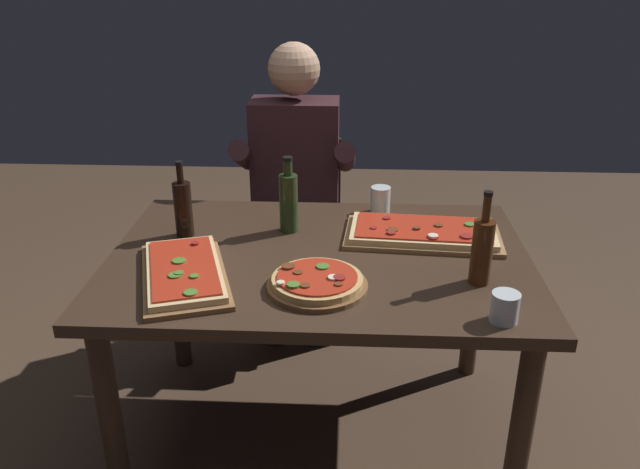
# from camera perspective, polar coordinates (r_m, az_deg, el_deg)

# --- Properties ---
(ground_plane) EXTENTS (6.40, 6.40, 0.00)m
(ground_plane) POSITION_cam_1_polar(r_m,az_deg,el_deg) (2.53, -0.06, -17.05)
(ground_plane) COLOR #4C3828
(dining_table) EXTENTS (1.40, 0.96, 0.74)m
(dining_table) POSITION_cam_1_polar(r_m,az_deg,el_deg) (2.16, -0.07, -4.06)
(dining_table) COLOR #3D2B1E
(dining_table) RESTS_ON ground_plane
(pizza_rectangular_front) EXTENTS (0.56, 0.32, 0.05)m
(pizza_rectangular_front) POSITION_cam_1_polar(r_m,az_deg,el_deg) (2.26, 9.22, 0.17)
(pizza_rectangular_front) COLOR olive
(pizza_rectangular_front) RESTS_ON dining_table
(pizza_rectangular_left) EXTENTS (0.39, 0.54, 0.05)m
(pizza_rectangular_left) POSITION_cam_1_polar(r_m,az_deg,el_deg) (2.00, -12.12, -3.35)
(pizza_rectangular_left) COLOR brown
(pizza_rectangular_left) RESTS_ON dining_table
(pizza_round_far) EXTENTS (0.30, 0.30, 0.05)m
(pizza_round_far) POSITION_cam_1_polar(r_m,az_deg,el_deg) (1.90, -0.26, -4.32)
(pizza_round_far) COLOR brown
(pizza_round_far) RESTS_ON dining_table
(wine_bottle_dark) EXTENTS (0.06, 0.06, 0.28)m
(wine_bottle_dark) POSITION_cam_1_polar(r_m,az_deg,el_deg) (2.27, -12.21, 2.36)
(wine_bottle_dark) COLOR black
(wine_bottle_dark) RESTS_ON dining_table
(oil_bottle_amber) EXTENTS (0.07, 0.07, 0.28)m
(oil_bottle_amber) POSITION_cam_1_polar(r_m,az_deg,el_deg) (2.26, -2.84, 3.03)
(oil_bottle_amber) COLOR #233819
(oil_bottle_amber) RESTS_ON dining_table
(vinegar_bottle_green) EXTENTS (0.06, 0.06, 0.30)m
(vinegar_bottle_green) POSITION_cam_1_polar(r_m,az_deg,el_deg) (1.96, 14.36, -1.32)
(vinegar_bottle_green) COLOR #47230F
(vinegar_bottle_green) RESTS_ON dining_table
(tumbler_near_camera) EXTENTS (0.08, 0.08, 0.10)m
(tumbler_near_camera) POSITION_cam_1_polar(r_m,az_deg,el_deg) (2.46, 5.45, 2.99)
(tumbler_near_camera) COLOR silver
(tumbler_near_camera) RESTS_ON dining_table
(tumbler_far_side) EXTENTS (0.08, 0.08, 0.09)m
(tumbler_far_side) POSITION_cam_1_polar(r_m,az_deg,el_deg) (1.80, 16.28, -6.32)
(tumbler_far_side) COLOR silver
(tumbler_far_side) RESTS_ON dining_table
(diner_chair) EXTENTS (0.44, 0.44, 0.87)m
(diner_chair) POSITION_cam_1_polar(r_m,az_deg,el_deg) (3.01, -2.00, 1.00)
(diner_chair) COLOR black
(diner_chair) RESTS_ON ground_plane
(seated_diner) EXTENTS (0.53, 0.41, 1.33)m
(seated_diner) POSITION_cam_1_polar(r_m,az_deg,el_deg) (2.81, -2.27, 4.85)
(seated_diner) COLOR #23232D
(seated_diner) RESTS_ON ground_plane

